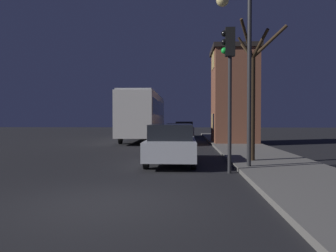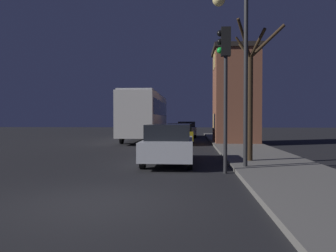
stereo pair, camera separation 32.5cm
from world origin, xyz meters
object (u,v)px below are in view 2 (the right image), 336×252
bare_tree (251,91)px  car_near_lane (169,144)px  car_far_lane (187,129)px  car_mid_lane (180,133)px  streetlamp (235,46)px  bus (146,113)px  traffic_light (225,69)px

bare_tree → car_near_lane: bare_tree is taller
car_near_lane → car_far_lane: car_near_lane is taller
car_mid_lane → bare_tree: bearing=-73.2°
bare_tree → car_far_lane: size_ratio=1.13×
car_near_lane → car_far_lane: bearing=88.7°
streetlamp → bus: size_ratio=0.50×
streetlamp → bare_tree: 2.22m
streetlamp → traffic_light: bearing=-121.9°
bare_tree → car_far_lane: 18.85m
streetlamp → bus: 16.02m
traffic_light → car_far_lane: (-1.49, 20.68, -2.53)m
traffic_light → car_mid_lane: (-1.82, 12.15, -2.56)m
bare_tree → bus: 14.79m
bare_tree → car_mid_lane: size_ratio=1.25×
bus → car_far_lane: 6.13m
bus → car_far_lane: (3.23, 5.01, -1.43)m
traffic_light → car_mid_lane: size_ratio=1.12×
car_near_lane → streetlamp: bearing=-33.7°
streetlamp → car_far_lane: size_ratio=1.27×
streetlamp → car_mid_lane: 12.23m
car_mid_lane → streetlamp: bearing=-79.2°
bus → car_far_lane: bearing=57.2°
streetlamp → car_near_lane: bearing=146.3°
bare_tree → car_near_lane: bearing=179.7°
bus → car_mid_lane: bus is taller
traffic_light → car_far_lane: traffic_light is taller
bus → car_mid_lane: (2.91, -3.53, -1.46)m
bare_tree → car_far_lane: bearing=98.3°
traffic_light → car_far_lane: bearing=94.1°
bare_tree → car_near_lane: size_ratio=1.12×
car_far_lane → traffic_light: bearing=-85.9°
traffic_light → car_mid_lane: traffic_light is taller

